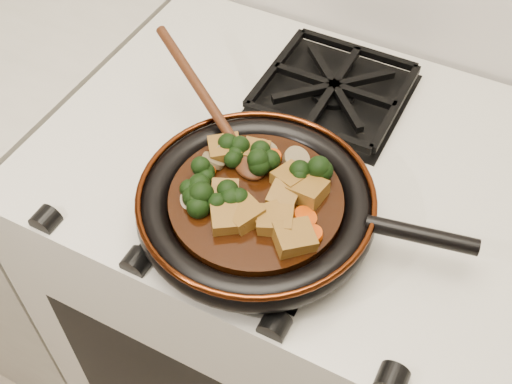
% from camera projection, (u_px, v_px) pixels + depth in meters
% --- Properties ---
extents(stove, '(0.76, 0.60, 0.90)m').
position_uv_depth(stove, '(286.00, 302.00, 1.32)').
color(stove, beige).
rests_on(stove, ground).
extents(burner_grate_front, '(0.23, 0.23, 0.03)m').
position_uv_depth(burner_grate_front, '(254.00, 211.00, 0.88)').
color(burner_grate_front, black).
rests_on(burner_grate_front, stove).
extents(burner_grate_back, '(0.23, 0.23, 0.03)m').
position_uv_depth(burner_grate_back, '(333.00, 90.00, 1.04)').
color(burner_grate_back, black).
rests_on(burner_grate_back, stove).
extents(skillet, '(0.44, 0.32, 0.05)m').
position_uv_depth(skillet, '(258.00, 205.00, 0.85)').
color(skillet, black).
rests_on(skillet, burner_grate_front).
extents(braising_sauce, '(0.23, 0.23, 0.02)m').
position_uv_depth(braising_sauce, '(256.00, 202.00, 0.84)').
color(braising_sauce, black).
rests_on(braising_sauce, skillet).
extents(tofu_cube_0, '(0.04, 0.04, 0.02)m').
position_uv_depth(tofu_cube_0, '(256.00, 152.00, 0.88)').
color(tofu_cube_0, brown).
rests_on(tofu_cube_0, braising_sauce).
extents(tofu_cube_1, '(0.05, 0.05, 0.03)m').
position_uv_depth(tofu_cube_1, '(268.00, 218.00, 0.81)').
color(tofu_cube_1, brown).
rests_on(tofu_cube_1, braising_sauce).
extents(tofu_cube_2, '(0.05, 0.05, 0.03)m').
position_uv_depth(tofu_cube_2, '(291.00, 178.00, 0.85)').
color(tofu_cube_2, brown).
rests_on(tofu_cube_2, braising_sauce).
extents(tofu_cube_3, '(0.06, 0.06, 0.02)m').
position_uv_depth(tofu_cube_3, '(227.00, 219.00, 0.80)').
color(tofu_cube_3, brown).
rests_on(tofu_cube_3, braising_sauce).
extents(tofu_cube_4, '(0.06, 0.06, 0.03)m').
position_uv_depth(tofu_cube_4, '(225.00, 149.00, 0.88)').
color(tofu_cube_4, brown).
rests_on(tofu_cube_4, braising_sauce).
extents(tofu_cube_5, '(0.06, 0.05, 0.03)m').
position_uv_depth(tofu_cube_5, '(276.00, 221.00, 0.80)').
color(tofu_cube_5, brown).
rests_on(tofu_cube_5, braising_sauce).
extents(tofu_cube_6, '(0.04, 0.04, 0.03)m').
position_uv_depth(tofu_cube_6, '(283.00, 197.00, 0.83)').
color(tofu_cube_6, brown).
rests_on(tofu_cube_6, braising_sauce).
extents(tofu_cube_7, '(0.07, 0.06, 0.03)m').
position_uv_depth(tofu_cube_7, '(294.00, 238.00, 0.78)').
color(tofu_cube_7, brown).
rests_on(tofu_cube_7, braising_sauce).
extents(tofu_cube_8, '(0.06, 0.06, 0.03)m').
position_uv_depth(tofu_cube_8, '(244.00, 214.00, 0.81)').
color(tofu_cube_8, brown).
rests_on(tofu_cube_8, braising_sauce).
extents(tofu_cube_9, '(0.05, 0.05, 0.03)m').
position_uv_depth(tofu_cube_9, '(308.00, 191.00, 0.83)').
color(tofu_cube_9, brown).
rests_on(tofu_cube_9, braising_sauce).
extents(tofu_cube_10, '(0.05, 0.05, 0.02)m').
position_uv_depth(tofu_cube_10, '(225.00, 193.00, 0.83)').
color(tofu_cube_10, brown).
rests_on(tofu_cube_10, braising_sauce).
extents(broccoli_floret_0, '(0.06, 0.07, 0.06)m').
position_uv_depth(broccoli_floret_0, '(205.00, 177.00, 0.84)').
color(broccoli_floret_0, black).
rests_on(broccoli_floret_0, braising_sauce).
extents(broccoli_floret_1, '(0.09, 0.09, 0.07)m').
position_uv_depth(broccoli_floret_1, '(310.00, 175.00, 0.85)').
color(broccoli_floret_1, black).
rests_on(broccoli_floret_1, braising_sauce).
extents(broccoli_floret_2, '(0.09, 0.09, 0.06)m').
position_uv_depth(broccoli_floret_2, '(233.00, 153.00, 0.87)').
color(broccoli_floret_2, black).
rests_on(broccoli_floret_2, braising_sauce).
extents(broccoli_floret_3, '(0.08, 0.07, 0.07)m').
position_uv_depth(broccoli_floret_3, '(197.00, 196.00, 0.83)').
color(broccoli_floret_3, black).
rests_on(broccoli_floret_3, braising_sauce).
extents(broccoli_floret_4, '(0.07, 0.07, 0.07)m').
position_uv_depth(broccoli_floret_4, '(199.00, 198.00, 0.82)').
color(broccoli_floret_4, black).
rests_on(broccoli_floret_4, braising_sauce).
extents(broccoli_floret_5, '(0.08, 0.08, 0.06)m').
position_uv_depth(broccoli_floret_5, '(260.00, 162.00, 0.86)').
color(broccoli_floret_5, black).
rests_on(broccoli_floret_5, braising_sauce).
extents(broccoli_floret_6, '(0.08, 0.08, 0.06)m').
position_uv_depth(broccoli_floret_6, '(230.00, 202.00, 0.82)').
color(broccoli_floret_6, black).
rests_on(broccoli_floret_6, braising_sauce).
extents(carrot_coin_0, '(0.03, 0.03, 0.01)m').
position_uv_depth(carrot_coin_0, '(227.00, 207.00, 0.82)').
color(carrot_coin_0, '#CB3F05').
rests_on(carrot_coin_0, braising_sauce).
extents(carrot_coin_1, '(0.03, 0.03, 0.02)m').
position_uv_depth(carrot_coin_1, '(292.00, 171.00, 0.86)').
color(carrot_coin_1, '#CB3F05').
rests_on(carrot_coin_1, braising_sauce).
extents(carrot_coin_2, '(0.03, 0.03, 0.01)m').
position_uv_depth(carrot_coin_2, '(312.00, 234.00, 0.79)').
color(carrot_coin_2, '#CB3F05').
rests_on(carrot_coin_2, braising_sauce).
extents(carrot_coin_3, '(0.03, 0.03, 0.02)m').
position_uv_depth(carrot_coin_3, '(305.00, 217.00, 0.81)').
color(carrot_coin_3, '#CB3F05').
rests_on(carrot_coin_3, braising_sauce).
extents(carrot_coin_4, '(0.03, 0.03, 0.01)m').
position_uv_depth(carrot_coin_4, '(272.00, 157.00, 0.88)').
color(carrot_coin_4, '#CB3F05').
rests_on(carrot_coin_4, braising_sauce).
extents(carrot_coin_5, '(0.03, 0.03, 0.02)m').
position_uv_depth(carrot_coin_5, '(206.00, 170.00, 0.86)').
color(carrot_coin_5, '#CB3F05').
rests_on(carrot_coin_5, braising_sauce).
extents(mushroom_slice_0, '(0.03, 0.03, 0.03)m').
position_uv_depth(mushroom_slice_0, '(192.00, 199.00, 0.83)').
color(mushroom_slice_0, olive).
rests_on(mushroom_slice_0, braising_sauce).
extents(mushroom_slice_1, '(0.04, 0.04, 0.02)m').
position_uv_depth(mushroom_slice_1, '(296.00, 159.00, 0.87)').
color(mushroom_slice_1, olive).
rests_on(mushroom_slice_1, braising_sauce).
extents(mushroom_slice_2, '(0.05, 0.05, 0.02)m').
position_uv_depth(mushroom_slice_2, '(265.00, 148.00, 0.88)').
color(mushroom_slice_2, olive).
rests_on(mushroom_slice_2, braising_sauce).
extents(mushroom_slice_3, '(0.04, 0.04, 0.03)m').
position_uv_depth(mushroom_slice_3, '(225.00, 154.00, 0.88)').
color(mushroom_slice_3, olive).
rests_on(mushroom_slice_3, braising_sauce).
extents(mushroom_slice_4, '(0.04, 0.04, 0.03)m').
position_uv_depth(mushroom_slice_4, '(213.00, 161.00, 0.87)').
color(mushroom_slice_4, olive).
rests_on(mushroom_slice_4, braising_sauce).
extents(wooden_spoon, '(0.16, 0.11, 0.27)m').
position_uv_depth(wooden_spoon, '(221.00, 121.00, 0.90)').
color(wooden_spoon, '#3F1D0D').
rests_on(wooden_spoon, braising_sauce).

